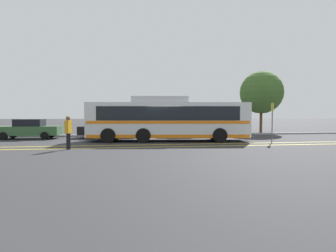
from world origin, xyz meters
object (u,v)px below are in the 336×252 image
at_px(bus_stop_sign, 272,117).
at_px(pedestrian_0, 68,130).
at_px(parked_car_1, 109,129).
at_px(parked_car_2, 186,128).
at_px(tree_0, 261,93).
at_px(parked_car_0, 29,129).
at_px(transit_bus, 168,119).

bearing_deg(bus_stop_sign, pedestrian_0, -74.74).
height_order(parked_car_1, parked_car_2, parked_car_2).
bearing_deg(tree_0, parked_car_1, -166.65).
distance_m(parked_car_0, bus_stop_sign, 18.48).
bearing_deg(pedestrian_0, bus_stop_sign, 111.68).
bearing_deg(pedestrian_0, parked_car_1, -178.39).
bearing_deg(parked_car_0, bus_stop_sign, -106.70).
bearing_deg(transit_bus, pedestrian_0, -50.83).
relative_size(parked_car_2, bus_stop_sign, 1.59).
bearing_deg(tree_0, pedestrian_0, -147.06).
distance_m(pedestrian_0, bus_stop_sign, 13.22).
xyz_separation_m(parked_car_0, parked_car_2, (12.79, 0.25, -0.05)).
bearing_deg(parked_car_0, parked_car_1, -87.46).
relative_size(pedestrian_0, bus_stop_sign, 0.66).
xyz_separation_m(bus_stop_sign, tree_0, (4.04, 9.24, 2.52)).
bearing_deg(transit_bus, parked_car_0, -100.08).
bearing_deg(parked_car_1, bus_stop_sign, 62.43).
distance_m(parked_car_2, bus_stop_sign, 7.45).
height_order(parked_car_2, pedestrian_0, pedestrian_0).
distance_m(transit_bus, bus_stop_sign, 7.27).
distance_m(parked_car_0, parked_car_1, 6.20).
bearing_deg(bus_stop_sign, tree_0, 163.62).
height_order(pedestrian_0, tree_0, tree_0).
distance_m(parked_car_1, tree_0, 16.35).
bearing_deg(parked_car_1, transit_bus, 49.35).
height_order(parked_car_1, pedestrian_0, pedestrian_0).
xyz_separation_m(parked_car_2, pedestrian_0, (-8.18, -7.36, 0.33)).
distance_m(transit_bus, tree_0, 13.51).
height_order(bus_stop_sign, tree_0, tree_0).
bearing_deg(parked_car_0, parked_car_2, -88.99).
xyz_separation_m(parked_car_1, bus_stop_sign, (11.50, -5.55, 1.01)).
bearing_deg(transit_bus, parked_car_1, -121.63).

